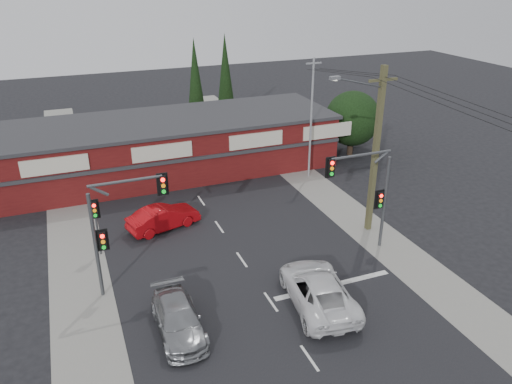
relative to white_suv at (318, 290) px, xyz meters
name	(u,v)px	position (x,y,z in m)	size (l,w,h in m)	color
ground	(258,284)	(-2.04, 2.52, -0.80)	(120.00, 120.00, 0.00)	black
road_strip	(227,239)	(-2.04, 7.52, -0.79)	(14.00, 70.00, 0.01)	black
verge_left	(78,267)	(-10.54, 7.52, -0.79)	(3.00, 70.00, 0.02)	gray
verge_right	(350,215)	(6.46, 7.52, -0.79)	(3.00, 70.00, 0.02)	gray
stop_line	(333,285)	(1.46, 1.02, -0.78)	(6.50, 0.35, 0.01)	silver
white_suv	(318,290)	(0.00, 0.00, 0.00)	(2.64, 5.73, 1.59)	silver
silver_suv	(178,319)	(-6.68, 0.45, -0.12)	(1.89, 4.64, 1.35)	gray
red_sedan	(163,217)	(-5.26, 10.24, -0.06)	(1.56, 4.47, 1.47)	#AE0A0F
lane_dashes	(219,227)	(-2.04, 9.10, -0.78)	(0.12, 50.75, 0.01)	silver
shop_building	(165,146)	(-3.04, 19.51, 1.34)	(27.30, 8.40, 4.22)	#4B0F0F
tree_cluster	(351,120)	(12.65, 17.97, 2.10)	(5.90, 5.10, 5.50)	#2D2116
conifer_near	(195,80)	(1.46, 26.52, 4.68)	(1.80, 1.80, 9.25)	#2D2116
conifer_far	(225,74)	(4.96, 28.52, 4.68)	(1.80, 1.80, 9.25)	#2D2116
traffic_mast_left	(116,221)	(-8.47, 4.53, 3.13)	(3.77, 0.27, 5.97)	#47494C
traffic_mast_right	(369,186)	(4.82, 3.53, 3.15)	(3.96, 0.27, 5.97)	#47494C
pedestal_signal	(95,216)	(-9.24, 8.53, 1.61)	(0.55, 0.27, 3.38)	#47494C
utility_pole	(374,146)	(6.32, 5.51, 4.60)	(4.38, 0.59, 10.00)	brown
steel_pole	(311,117)	(6.96, 14.52, 3.91)	(1.20, 0.16, 9.00)	gray
power_lines	(453,107)	(6.43, 0.06, 8.24)	(2.01, 29.00, 1.22)	black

